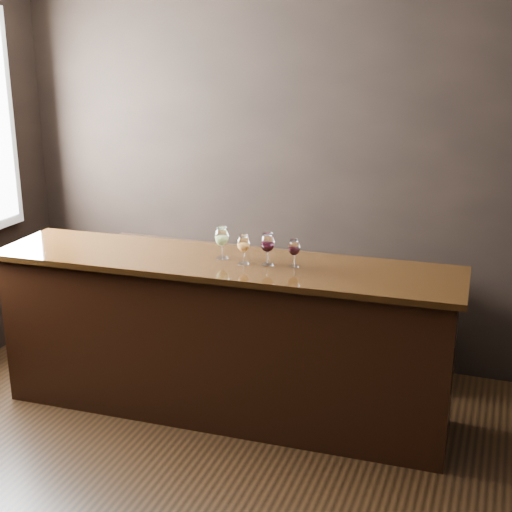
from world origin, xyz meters
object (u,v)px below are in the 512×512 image
(glass_red_a, at_px, (267,243))
(glass_red_b, at_px, (294,248))
(bar_counter, at_px, (223,340))
(glass_amber, at_px, (243,244))
(glass_white, at_px, (222,237))
(back_bar_shelf, at_px, (244,305))

(glass_red_a, bearing_deg, glass_red_b, 8.73)
(bar_counter, distance_m, glass_amber, 0.67)
(glass_red_b, bearing_deg, glass_white, 179.50)
(back_bar_shelf, relative_size, glass_red_a, 11.44)
(bar_counter, xyz_separation_m, glass_red_a, (0.29, 0.01, 0.67))
(glass_white, relative_size, glass_red_a, 1.01)
(glass_white, distance_m, glass_red_b, 0.47)
(back_bar_shelf, xyz_separation_m, glass_red_a, (0.46, -0.82, 0.75))
(glass_white, xyz_separation_m, glass_red_b, (0.46, -0.00, -0.02))
(bar_counter, height_order, back_bar_shelf, bar_counter)
(glass_amber, bearing_deg, glass_red_b, 9.62)
(bar_counter, relative_size, glass_amber, 15.72)
(bar_counter, xyz_separation_m, back_bar_shelf, (-0.17, 0.83, -0.09))
(glass_amber, xyz_separation_m, glass_red_b, (0.30, 0.05, -0.01))
(bar_counter, height_order, glass_red_a, glass_red_a)
(glass_red_a, bearing_deg, glass_amber, -169.40)
(bar_counter, xyz_separation_m, glass_amber, (0.15, -0.02, 0.65))
(back_bar_shelf, relative_size, glass_red_b, 13.54)
(back_bar_shelf, height_order, glass_red_a, glass_red_a)
(back_bar_shelf, relative_size, glass_white, 11.29)
(bar_counter, xyz_separation_m, glass_red_b, (0.45, 0.03, 0.64))
(back_bar_shelf, xyz_separation_m, glass_white, (0.16, -0.80, 0.75))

